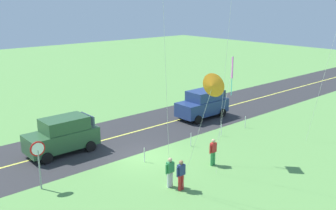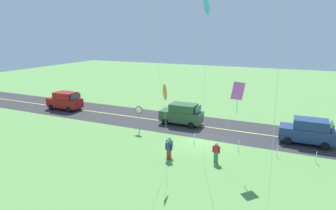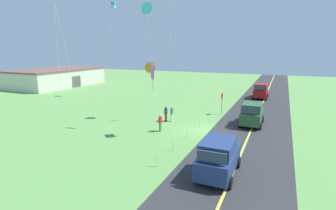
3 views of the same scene
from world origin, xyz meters
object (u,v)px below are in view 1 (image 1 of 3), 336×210
object	(u,v)px
person_adult_companion	(181,174)
person_child_watcher	(213,151)
car_parked_west_near	(203,104)
kite_blue_mid	(212,86)
car_suv_foreground	(63,135)
stop_sign	(38,156)
person_adult_near	(170,171)
kite_yellow_high	(232,69)

from	to	relation	value
person_adult_companion	person_child_watcher	size ratio (longest dim) A/B	1.00
car_parked_west_near	kite_blue_mid	world-z (taller)	kite_blue_mid
car_suv_foreground	person_adult_companion	distance (m)	8.71
car_parked_west_near	person_adult_companion	distance (m)	12.47
person_child_watcher	stop_sign	bearing A→B (deg)	112.69
person_adult_near	person_child_watcher	size ratio (longest dim) A/B	1.00
car_parked_west_near	person_adult_companion	xyz separation A→B (m)	(9.70, 7.83, -0.29)
person_adult_near	car_suv_foreground	bearing A→B (deg)	140.37
car_suv_foreground	car_parked_west_near	distance (m)	11.93
car_suv_foreground	kite_yellow_high	xyz separation A→B (m)	(-6.93, 7.51, 4.33)
person_adult_near	person_child_watcher	bearing A→B (deg)	41.78
person_adult_near	kite_yellow_high	bearing A→B (deg)	39.60
car_parked_west_near	person_adult_near	distance (m)	12.26
kite_blue_mid	person_adult_companion	bearing A→B (deg)	-77.61
kite_blue_mid	kite_yellow_high	bearing A→B (deg)	-150.17
stop_sign	car_suv_foreground	bearing A→B (deg)	-129.51
stop_sign	person_adult_near	distance (m)	6.59
stop_sign	kite_yellow_high	distance (m)	11.30
person_child_watcher	kite_yellow_high	bearing A→B (deg)	-46.38
car_suv_foreground	stop_sign	world-z (taller)	stop_sign
person_adult_companion	car_parked_west_near	bearing A→B (deg)	94.79
stop_sign	kite_yellow_high	world-z (taller)	kite_yellow_high
car_suv_foreground	person_adult_near	world-z (taller)	car_suv_foreground
stop_sign	kite_yellow_high	xyz separation A→B (m)	(-9.98, 3.81, 3.68)
stop_sign	kite_blue_mid	xyz separation A→B (m)	(-5.61, 6.31, 3.78)
person_adult_companion	person_child_watcher	bearing A→B (deg)	71.66
car_parked_west_near	person_adult_companion	bearing A→B (deg)	38.90
kite_blue_mid	car_suv_foreground	bearing A→B (deg)	-75.64
stop_sign	person_adult_near	bearing A→B (deg)	140.84
car_parked_west_near	person_child_watcher	xyz separation A→B (m)	(6.29, 6.86, -0.29)
car_suv_foreground	kite_yellow_high	size ratio (longest dim) A/B	0.70
kite_blue_mid	kite_yellow_high	world-z (taller)	kite_yellow_high
car_suv_foreground	car_parked_west_near	bearing A→B (deg)	177.17
car_parked_west_near	person_child_watcher	size ratio (longest dim) A/B	2.75
car_parked_west_near	person_adult_near	bearing A→B (deg)	36.13
stop_sign	person_adult_companion	xyz separation A→B (m)	(-5.26, 4.72, -0.94)
car_suv_foreground	person_child_watcher	distance (m)	9.34
stop_sign	person_child_watcher	distance (m)	9.50
person_adult_near	person_adult_companion	size ratio (longest dim) A/B	1.00
person_child_watcher	kite_blue_mid	xyz separation A→B (m)	(3.06, 2.56, 4.71)
car_parked_west_near	stop_sign	distance (m)	15.29
person_child_watcher	car_suv_foreground	bearing A→B (deg)	83.13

